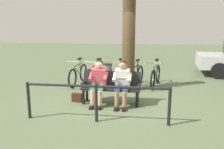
{
  "coord_description": "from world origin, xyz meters",
  "views": [
    {
      "loc": [
        -0.66,
        6.2,
        2.13
      ],
      "look_at": [
        0.08,
        -0.27,
        0.75
      ],
      "focal_mm": 38.13,
      "sensor_mm": 36.0,
      "label": 1
    }
  ],
  "objects_px": {
    "bicycle_silver": "(155,76)",
    "bicycle_orange": "(120,75)",
    "person_reading": "(122,81)",
    "bicycle_purple": "(78,74)",
    "bicycle_green": "(136,76)",
    "person_companion": "(98,80)",
    "bicycle_red": "(97,75)",
    "bench": "(111,85)",
    "handbag": "(77,98)",
    "litter_bin": "(107,76)",
    "tree_trunk": "(129,44)"
  },
  "relations": [
    {
      "from": "bench",
      "to": "bicycle_red",
      "type": "bearing_deg",
      "value": -65.53
    },
    {
      "from": "bench",
      "to": "litter_bin",
      "type": "height_order",
      "value": "bench"
    },
    {
      "from": "person_companion",
      "to": "bicycle_red",
      "type": "distance_m",
      "value": 2.13
    },
    {
      "from": "tree_trunk",
      "to": "bicycle_silver",
      "type": "distance_m",
      "value": 1.6
    },
    {
      "from": "litter_bin",
      "to": "bicycle_red",
      "type": "relative_size",
      "value": 0.53
    },
    {
      "from": "bench",
      "to": "bicycle_green",
      "type": "xyz_separation_m",
      "value": [
        -0.64,
        -1.82,
        -0.15
      ]
    },
    {
      "from": "bicycle_red",
      "to": "bench",
      "type": "bearing_deg",
      "value": 40.08
    },
    {
      "from": "bicycle_silver",
      "to": "bicycle_purple",
      "type": "relative_size",
      "value": 0.98
    },
    {
      "from": "handbag",
      "to": "bicycle_orange",
      "type": "bearing_deg",
      "value": -117.41
    },
    {
      "from": "tree_trunk",
      "to": "bicycle_red",
      "type": "relative_size",
      "value": 1.89
    },
    {
      "from": "bicycle_purple",
      "to": "bicycle_red",
      "type": "bearing_deg",
      "value": 97.37
    },
    {
      "from": "person_companion",
      "to": "bicycle_red",
      "type": "xyz_separation_m",
      "value": [
        0.42,
        -2.06,
        -0.3
      ]
    },
    {
      "from": "person_companion",
      "to": "litter_bin",
      "type": "bearing_deg",
      "value": -87.76
    },
    {
      "from": "bench",
      "to": "bicycle_orange",
      "type": "height_order",
      "value": "bicycle_orange"
    },
    {
      "from": "bicycle_orange",
      "to": "person_companion",
      "type": "bearing_deg",
      "value": -14.66
    },
    {
      "from": "person_reading",
      "to": "bicycle_silver",
      "type": "xyz_separation_m",
      "value": [
        -1.01,
        -2.16,
        -0.31
      ]
    },
    {
      "from": "handbag",
      "to": "bicycle_red",
      "type": "xyz_separation_m",
      "value": [
        -0.2,
        -1.94,
        0.24
      ]
    },
    {
      "from": "bench",
      "to": "person_reading",
      "type": "relative_size",
      "value": 1.35
    },
    {
      "from": "tree_trunk",
      "to": "bicycle_orange",
      "type": "xyz_separation_m",
      "value": [
        0.31,
        -0.59,
        -1.17
      ]
    },
    {
      "from": "bicycle_orange",
      "to": "bicycle_purple",
      "type": "distance_m",
      "value": 1.52
    },
    {
      "from": "person_companion",
      "to": "bicycle_purple",
      "type": "bearing_deg",
      "value": -59.01
    },
    {
      "from": "bench",
      "to": "tree_trunk",
      "type": "bearing_deg",
      "value": -102.87
    },
    {
      "from": "bicycle_silver",
      "to": "bicycle_green",
      "type": "xyz_separation_m",
      "value": [
        0.68,
        0.16,
        0.0
      ]
    },
    {
      "from": "bicycle_purple",
      "to": "bicycle_green",
      "type": "bearing_deg",
      "value": 95.42
    },
    {
      "from": "bicycle_green",
      "to": "bicycle_red",
      "type": "bearing_deg",
      "value": -76.83
    },
    {
      "from": "handbag",
      "to": "bicycle_purple",
      "type": "height_order",
      "value": "bicycle_purple"
    },
    {
      "from": "handbag",
      "to": "bicycle_purple",
      "type": "bearing_deg",
      "value": -76.42
    },
    {
      "from": "bicycle_green",
      "to": "bicycle_orange",
      "type": "distance_m",
      "value": 0.58
    },
    {
      "from": "bicycle_silver",
      "to": "bicycle_orange",
      "type": "height_order",
      "value": "same"
    },
    {
      "from": "bicycle_red",
      "to": "bicycle_purple",
      "type": "height_order",
      "value": "same"
    },
    {
      "from": "tree_trunk",
      "to": "bicycle_purple",
      "type": "height_order",
      "value": "tree_trunk"
    },
    {
      "from": "person_reading",
      "to": "tree_trunk",
      "type": "height_order",
      "value": "tree_trunk"
    },
    {
      "from": "person_reading",
      "to": "bicycle_red",
      "type": "xyz_separation_m",
      "value": [
        1.06,
        -2.09,
        -0.31
      ]
    },
    {
      "from": "bicycle_red",
      "to": "litter_bin",
      "type": "bearing_deg",
      "value": 61.34
    },
    {
      "from": "handbag",
      "to": "bicycle_purple",
      "type": "relative_size",
      "value": 0.18
    },
    {
      "from": "person_reading",
      "to": "bicycle_purple",
      "type": "distance_m",
      "value": 2.75
    },
    {
      "from": "person_companion",
      "to": "bicycle_red",
      "type": "height_order",
      "value": "person_companion"
    },
    {
      "from": "bench",
      "to": "handbag",
      "type": "distance_m",
      "value": 1.03
    },
    {
      "from": "handbag",
      "to": "bicycle_silver",
      "type": "bearing_deg",
      "value": -138.61
    },
    {
      "from": "person_companion",
      "to": "bicycle_silver",
      "type": "bearing_deg",
      "value": -124.83
    },
    {
      "from": "bench",
      "to": "bicycle_purple",
      "type": "bearing_deg",
      "value": -50.42
    },
    {
      "from": "bench",
      "to": "bicycle_green",
      "type": "relative_size",
      "value": 1.0
    },
    {
      "from": "tree_trunk",
      "to": "bicycle_purple",
      "type": "distance_m",
      "value": 2.23
    },
    {
      "from": "person_companion",
      "to": "litter_bin",
      "type": "height_order",
      "value": "person_companion"
    },
    {
      "from": "bicycle_silver",
      "to": "bicycle_purple",
      "type": "distance_m",
      "value": 2.75
    },
    {
      "from": "bench",
      "to": "litter_bin",
      "type": "distance_m",
      "value": 1.46
    },
    {
      "from": "bench",
      "to": "bicycle_silver",
      "type": "bearing_deg",
      "value": -120.78
    },
    {
      "from": "bicycle_silver",
      "to": "bicycle_purple",
      "type": "bearing_deg",
      "value": -75.09
    },
    {
      "from": "bench",
      "to": "litter_bin",
      "type": "xyz_separation_m",
      "value": [
        0.3,
        -1.43,
        -0.08
      ]
    },
    {
      "from": "handbag",
      "to": "bicycle_silver",
      "type": "xyz_separation_m",
      "value": [
        -2.28,
        -2.01,
        0.24
      ]
    }
  ]
}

